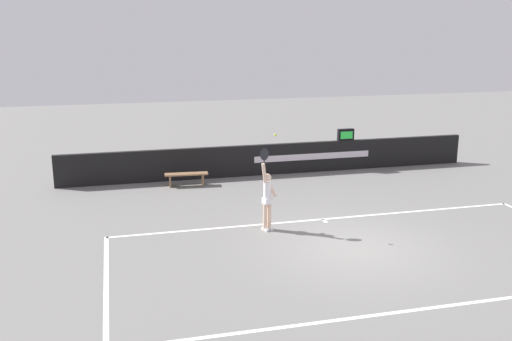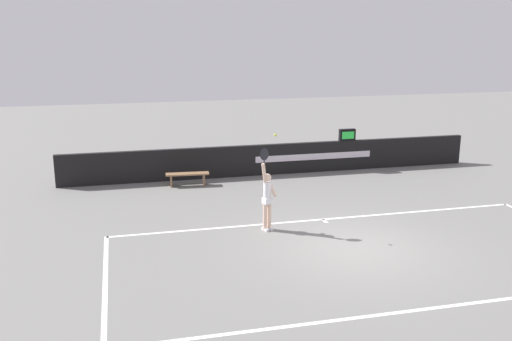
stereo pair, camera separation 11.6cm
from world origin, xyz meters
name	(u,v)px [view 1 (the left image)]	position (x,y,z in m)	size (l,w,h in m)	color
ground_plane	(354,247)	(0.00, 0.00, 0.00)	(60.00, 60.00, 0.00)	slate
court_lines	(363,255)	(0.00, -0.55, 0.00)	(12.27, 5.71, 0.00)	white
back_wall	(272,159)	(0.00, 7.63, 0.57)	(15.65, 0.20, 1.15)	black
speed_display	(346,135)	(2.93, 7.63, 1.38)	(0.63, 0.19, 0.45)	black
tennis_player	(267,197)	(-1.80, 1.77, 0.95)	(0.49, 0.40, 2.33)	beige
tennis_ball	(275,135)	(-1.65, 1.53, 2.68)	(0.07, 0.07, 0.07)	#CADE32
courtside_bench_near	(186,176)	(-3.35, 6.79, 0.34)	(1.53, 0.48, 0.45)	#856242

